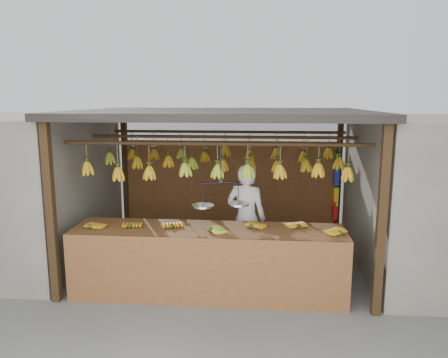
# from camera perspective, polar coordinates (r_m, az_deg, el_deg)

# --- Properties ---
(ground) EXTENTS (80.00, 80.00, 0.00)m
(ground) POSITION_cam_1_polar(r_m,az_deg,el_deg) (7.05, -0.22, -10.90)
(ground) COLOR #5B5B57
(stall) EXTENTS (4.30, 3.30, 2.40)m
(stall) POSITION_cam_1_polar(r_m,az_deg,el_deg) (6.92, 0.02, 5.52)
(stall) COLOR #2F1F0F
(stall) RESTS_ON ground
(neighbor_left) EXTENTS (3.00, 3.00, 2.30)m
(neighbor_left) POSITION_cam_1_polar(r_m,az_deg,el_deg) (7.90, -27.21, -1.04)
(neighbor_left) COLOR slate
(neighbor_left) RESTS_ON ground
(counter) EXTENTS (3.60, 0.81, 0.96)m
(counter) POSITION_cam_1_polar(r_m,az_deg,el_deg) (5.66, -2.20, -8.73)
(counter) COLOR brown
(counter) RESTS_ON ground
(hanging_bananas) EXTENTS (3.64, 2.22, 0.38)m
(hanging_bananas) POSITION_cam_1_polar(r_m,az_deg,el_deg) (6.63, -0.25, 2.20)
(hanging_bananas) COLOR #C08B14
(hanging_bananas) RESTS_ON ground
(balance_scale) EXTENTS (0.73, 0.42, 0.82)m
(balance_scale) POSITION_cam_1_polar(r_m,az_deg,el_deg) (5.72, -0.42, -3.00)
(balance_scale) COLOR black
(balance_scale) RESTS_ON ground
(vendor) EXTENTS (0.67, 0.52, 1.63)m
(vendor) POSITION_cam_1_polar(r_m,az_deg,el_deg) (6.53, 2.90, -5.13)
(vendor) COLOR white
(vendor) RESTS_ON ground
(bag_bundles) EXTENTS (0.08, 0.26, 1.23)m
(bag_bundles) POSITION_cam_1_polar(r_m,az_deg,el_deg) (8.15, 14.40, -0.85)
(bag_bundles) COLOR #199926
(bag_bundles) RESTS_ON ground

